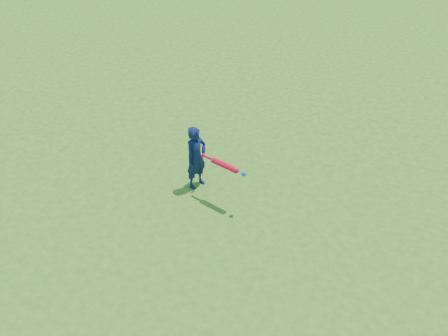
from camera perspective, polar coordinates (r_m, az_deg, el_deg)
name	(u,v)px	position (r m, az deg, el deg)	size (l,w,h in m)	color
ground	(195,201)	(7.04, -3.38, -3.76)	(80.00, 80.00, 0.00)	#356A19
child	(196,158)	(7.04, -3.19, 1.20)	(0.35, 0.23, 0.97)	#0D1841
bat_swing	(226,166)	(6.63, 0.25, 0.24)	(0.71, 0.29, 0.08)	red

